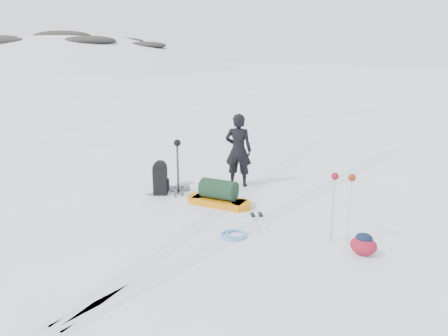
{
  "coord_description": "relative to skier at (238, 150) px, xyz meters",
  "views": [
    {
      "loc": [
        4.9,
        -8.15,
        3.62
      ],
      "look_at": [
        -0.07,
        0.37,
        0.95
      ],
      "focal_mm": 35.0,
      "sensor_mm": 36.0,
      "label": 1
    }
  ],
  "objects": [
    {
      "name": "ski_poles_black",
      "position": [
        -0.97,
        -1.45,
        0.19
      ],
      "size": [
        0.2,
        0.18,
        1.45
      ],
      "rotation": [
        0.0,
        0.0,
        0.32
      ],
      "color": "black",
      "rests_on": "ground"
    },
    {
      "name": "pulk_sled",
      "position": [
        0.35,
        -1.63,
        -0.76
      ],
      "size": [
        1.7,
        0.63,
        0.64
      ],
      "rotation": [
        0.0,
        0.0,
        0.07
      ],
      "color": "orange",
      "rests_on": "ground"
    },
    {
      "name": "rope_coil",
      "position": [
        1.56,
        -3.03,
        -0.97
      ],
      "size": [
        0.62,
        0.62,
        0.07
      ],
      "rotation": [
        0.0,
        0.0,
        -0.15
      ],
      "color": "#5AA3DC",
      "rests_on": "ground"
    },
    {
      "name": "small_daypack",
      "position": [
        3.99,
        -2.56,
        -0.8
      ],
      "size": [
        0.56,
        0.46,
        0.42
      ],
      "rotation": [
        0.0,
        0.0,
        -0.23
      ],
      "color": "maroon",
      "rests_on": "ground"
    },
    {
      "name": "thermos_pair",
      "position": [
        -0.87,
        -1.57,
        -0.88
      ],
      "size": [
        0.18,
        0.26,
        0.27
      ],
      "rotation": [
        0.0,
        0.0,
        0.31
      ],
      "color": "#565A5E",
      "rests_on": "ground"
    },
    {
      "name": "skier",
      "position": [
        0.0,
        0.0,
        0.0
      ],
      "size": [
        0.84,
        0.67,
        2.0
      ],
      "primitive_type": "imported",
      "rotation": [
        0.0,
        0.0,
        3.43
      ],
      "color": "black",
      "rests_on": "ground"
    },
    {
      "name": "ski_poles_silver",
      "position": [
        3.47,
        -2.28,
        0.17
      ],
      "size": [
        0.44,
        0.21,
        1.4
      ],
      "rotation": [
        0.0,
        0.0,
        0.39
      ],
      "color": "#A9ABB0",
      "rests_on": "ground"
    },
    {
      "name": "ski_tracks",
      "position": [
        1.19,
        -1.12,
        -1.0
      ],
      "size": [
        3.38,
        17.97,
        0.01
      ],
      "color": "silver",
      "rests_on": "ground"
    },
    {
      "name": "touring_skis_white",
      "position": [
        1.47,
        -1.83,
        -0.99
      ],
      "size": [
        1.28,
        1.6,
        0.07
      ],
      "rotation": [
        0.0,
        0.0,
        -0.93
      ],
      "color": "#BABDC1",
      "rests_on": "ground"
    },
    {
      "name": "touring_skis_grey",
      "position": [
        -1.43,
        -1.17,
        -0.99
      ],
      "size": [
        0.48,
        1.59,
        0.06
      ],
      "rotation": [
        0.0,
        0.0,
        1.41
      ],
      "color": "gray",
      "rests_on": "ground"
    },
    {
      "name": "expedition_rucksack",
      "position": [
        -1.33,
        -1.63,
        -0.59
      ],
      "size": [
        0.71,
        0.93,
        0.89
      ],
      "rotation": [
        0.0,
        0.0,
        0.52
      ],
      "color": "black",
      "rests_on": "ground"
    },
    {
      "name": "ground",
      "position": [
        0.58,
        -2.0,
        -1.0
      ],
      "size": [
        200.0,
        200.0,
        0.0
      ],
      "primitive_type": "plane",
      "color": "white",
      "rests_on": "ground"
    },
    {
      "name": "stuff_sack",
      "position": [
        -0.68,
        -0.7,
        -0.9
      ],
      "size": [
        0.38,
        0.32,
        0.2
      ],
      "rotation": [
        0.0,
        0.0,
        -0.29
      ],
      "color": "black",
      "rests_on": "ground"
    }
  ]
}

